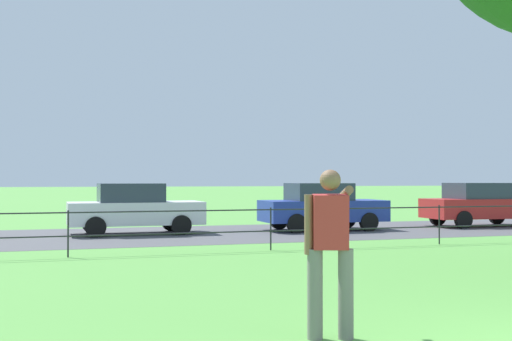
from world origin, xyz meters
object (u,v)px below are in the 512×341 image
Objects in this scene: person_thrower at (330,247)px; car_blue_right at (322,206)px; car_white_far_right at (134,208)px; car_red_center at (480,204)px.

person_thrower is 14.25m from car_blue_right.
person_thrower reaches higher than car_white_far_right.
car_blue_right is at bearing 66.85° from person_thrower.
person_thrower is at bearing -113.15° from car_blue_right.
car_blue_right is 6.09m from car_red_center.
person_thrower is 13.48m from car_white_far_right.
car_white_far_right is at bearing 176.54° from car_blue_right.
car_white_far_right is at bearing 178.26° from car_red_center.
car_blue_right is (5.60, 13.10, -0.17)m from person_thrower.
car_blue_right is (6.02, -0.36, 0.00)m from car_white_far_right.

